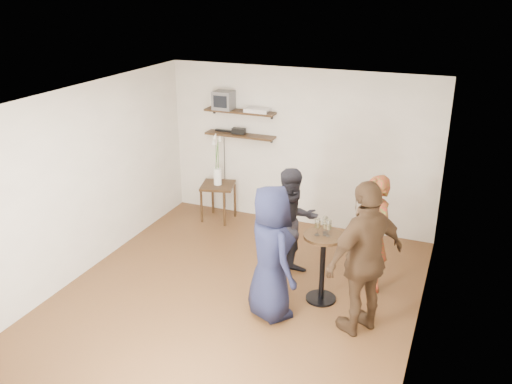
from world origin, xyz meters
TOP-DOWN VIEW (x-y plane):
  - room at (0.00, 0.00)m, footprint 4.58×5.08m
  - shelf_upper at (-1.00, 2.38)m, footprint 1.20×0.25m
  - shelf_lower at (-1.00, 2.38)m, footprint 1.20×0.25m
  - crt_monitor at (-1.28, 2.38)m, footprint 0.32×0.30m
  - dvd_deck at (-0.69, 2.38)m, footprint 0.40×0.24m
  - radio at (-1.03, 2.38)m, footprint 0.22×0.10m
  - power_strip at (-1.33, 2.42)m, footprint 0.30×0.05m
  - side_table at (-1.29, 2.07)m, footprint 0.65×0.65m
  - vase_lilies at (-1.29, 2.07)m, footprint 0.19×0.19m
  - drinks_table at (1.04, 0.29)m, footprint 0.51×0.51m
  - wine_glass_fl at (0.96, 0.25)m, footprint 0.07×0.07m
  - wine_glass_fr at (1.10, 0.27)m, footprint 0.07×0.07m
  - wine_glass_bl at (1.03, 0.37)m, footprint 0.07×0.07m
  - wine_glass_br at (1.05, 0.29)m, footprint 0.07×0.07m
  - person_plaid at (1.56, 0.81)m, footprint 0.68×0.68m
  - person_dark at (0.48, 0.77)m, footprint 0.94×0.96m
  - person_navy at (0.55, -0.25)m, footprint 0.97×0.95m
  - person_brown at (1.64, -0.14)m, footprint 1.01×1.15m

SIDE VIEW (x-z plane):
  - side_table at x=-1.29m, z-range 0.21..0.86m
  - drinks_table at x=1.04m, z-range 0.13..1.06m
  - person_dark at x=0.48m, z-range 0.00..1.56m
  - person_plaid at x=1.56m, z-range 0.00..1.59m
  - person_navy at x=0.55m, z-range 0.00..1.69m
  - vase_lilies at x=-1.29m, z-range 0.47..1.39m
  - person_brown at x=1.64m, z-range 0.00..1.86m
  - wine_glass_br at x=1.05m, z-range 0.96..1.16m
  - wine_glass_bl at x=1.03m, z-range 0.96..1.17m
  - wine_glass_fl at x=0.96m, z-range 0.97..1.18m
  - wine_glass_fr at x=1.10m, z-range 0.97..1.19m
  - room at x=0.00m, z-range -0.04..2.64m
  - shelf_lower at x=-1.00m, z-range 1.43..1.47m
  - power_strip at x=-1.33m, z-range 1.47..1.50m
  - radio at x=-1.03m, z-range 1.47..1.57m
  - shelf_upper at x=-1.00m, z-range 1.83..1.87m
  - dvd_deck at x=-0.69m, z-range 1.87..1.93m
  - crt_monitor at x=-1.28m, z-range 1.87..2.17m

